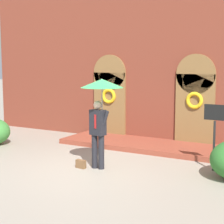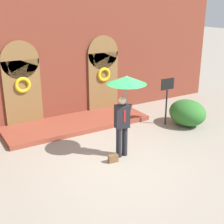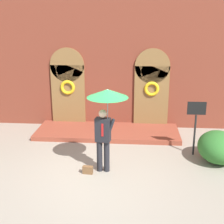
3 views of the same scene
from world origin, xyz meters
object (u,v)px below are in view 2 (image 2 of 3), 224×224
at_px(shrub_right, 187,113).
at_px(handbag, 113,159).
at_px(person_with_umbrella, 125,92).
at_px(sign_post, 167,94).

bearing_deg(shrub_right, handbag, -164.41).
bearing_deg(handbag, person_with_umbrella, 28.72).
xyz_separation_m(handbag, shrub_right, (3.75, 1.05, 0.36)).
relative_size(person_with_umbrella, handbag, 8.44).
xyz_separation_m(person_with_umbrella, sign_post, (2.61, 1.28, -0.75)).
relative_size(person_with_umbrella, sign_post, 1.37).
height_order(person_with_umbrella, shrub_right, person_with_umbrella).
bearing_deg(handbag, sign_post, 32.68).
xyz_separation_m(person_with_umbrella, shrub_right, (3.25, 0.85, -1.45)).
distance_m(person_with_umbrella, handbag, 1.88).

